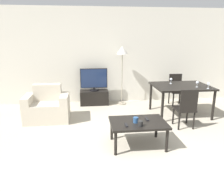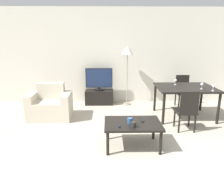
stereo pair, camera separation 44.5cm
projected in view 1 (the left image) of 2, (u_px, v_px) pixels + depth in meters
name	position (u px, v px, depth m)	size (l,w,h in m)	color
ground_plane	(141.00, 168.00, 3.28)	(18.00, 18.00, 0.00)	#B2A893
wall_back	(113.00, 56.00, 6.34)	(7.59, 0.06, 2.70)	silver
armchair	(47.00, 108.00, 5.07)	(1.00, 0.64, 0.83)	beige
tv_stand	(94.00, 97.00, 6.31)	(0.80, 0.41, 0.41)	black
tv	(94.00, 80.00, 6.17)	(0.76, 0.27, 0.64)	black
coffee_table	(138.00, 124.00, 3.86)	(0.99, 0.69, 0.46)	black
dining_table	(181.00, 88.00, 5.36)	(1.35, 1.05, 0.75)	black
dining_chair_near	(186.00, 107.00, 4.59)	(0.40, 0.40, 0.87)	black
dining_chair_far	(176.00, 88.00, 6.24)	(0.40, 0.40, 0.87)	black
floor_lamp	(122.00, 54.00, 6.00)	(0.32, 0.32, 1.66)	gray
remote_primary	(126.00, 125.00, 3.68)	(0.04, 0.15, 0.02)	black
remote_secondary	(147.00, 119.00, 3.94)	(0.04, 0.15, 0.02)	black
cup_white_near	(136.00, 120.00, 3.80)	(0.09, 0.09, 0.10)	navy
cup_colored_far	(140.00, 124.00, 3.65)	(0.09, 0.09, 0.09)	black
wine_glass_left	(209.00, 84.00, 4.97)	(0.07, 0.07, 0.15)	silver
wine_glass_center	(171.00, 80.00, 5.51)	(0.07, 0.07, 0.15)	silver
wine_glass_right	(197.00, 83.00, 5.12)	(0.07, 0.07, 0.15)	silver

